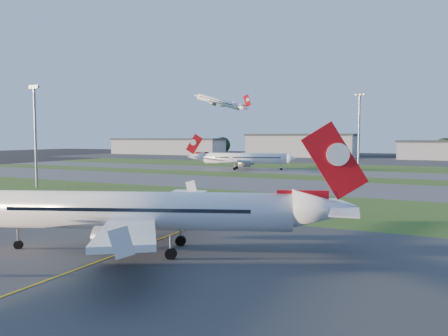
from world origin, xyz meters
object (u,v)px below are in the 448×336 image
Objects in this scene: airliner_parked at (145,212)px; light_mast_centre at (359,131)px; airliner_taxiing at (244,159)px; light_mast_west at (35,129)px.

light_mast_centre is (8.11, 94.71, 10.29)m from airliner_parked.
airliner_parked is 0.99× the size of airliner_taxiing.
airliner_parked reaches higher than airliner_taxiing.
light_mast_west is at bearing 126.41° from airliner_parked.
airliner_taxiing is at bearing 152.80° from light_mast_centre.
light_mast_west and light_mast_centre have the same top height.
light_mast_west is (-61.89, 38.71, 10.29)m from airliner_parked.
light_mast_centre is at bearing 137.25° from airliner_taxiing.
airliner_parked is 125.50m from airliner_taxiing.
light_mast_centre is at bearing 38.66° from light_mast_west.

